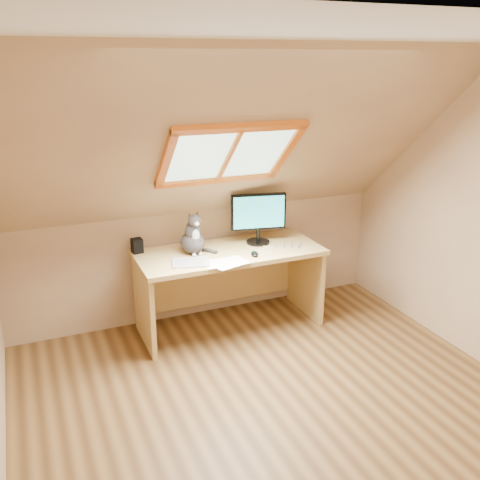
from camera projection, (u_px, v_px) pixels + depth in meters
name	position (u px, v px, depth m)	size (l,w,h in m)	color
ground	(287.00, 419.00, 3.59)	(3.50, 3.50, 0.00)	brown
room_shell	(302.00, 219.00, 3.05)	(3.52, 3.52, 2.41)	tan
desk	(226.00, 271.00, 4.74)	(1.60, 0.70, 0.73)	tan
monitor	(258.00, 215.00, 4.70)	(0.49, 0.21, 0.45)	black
cat	(193.00, 238.00, 4.51)	(0.23, 0.27, 0.38)	#3B3634
desk_speaker	(137.00, 246.00, 4.54)	(0.09, 0.09, 0.12)	black
graphics_tablet	(191.00, 262.00, 4.32)	(0.30, 0.21, 0.01)	#B2B2B7
mouse	(255.00, 254.00, 4.48)	(0.06, 0.11, 0.03)	black
papers	(224.00, 262.00, 4.33)	(0.35, 0.30, 0.01)	white
cables	(279.00, 248.00, 4.66)	(0.51, 0.26, 0.01)	silver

